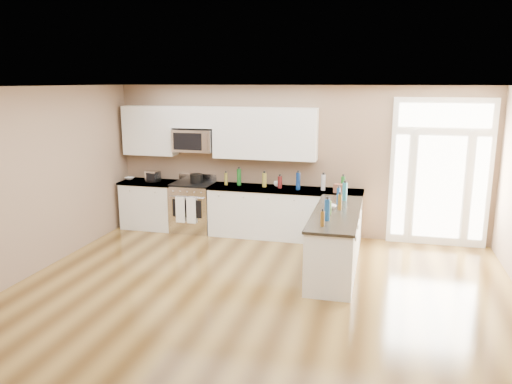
{
  "coord_description": "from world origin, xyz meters",
  "views": [
    {
      "loc": [
        1.54,
        -5.14,
        2.87
      ],
      "look_at": [
        -0.27,
        2.0,
        1.23
      ],
      "focal_mm": 35.0,
      "sensor_mm": 36.0,
      "label": 1
    }
  ],
  "objects_px": {
    "kitchen_range": "(193,207)",
    "stockpot": "(196,178)",
    "toaster_oven": "(153,176)",
    "peninsula_cabinet": "(335,243)"
  },
  "relations": [
    {
      "from": "stockpot",
      "to": "toaster_oven",
      "type": "xyz_separation_m",
      "value": [
        -0.88,
        -0.06,
        0.0
      ]
    },
    {
      "from": "toaster_oven",
      "to": "kitchen_range",
      "type": "bearing_deg",
      "value": 13.22
    },
    {
      "from": "kitchen_range",
      "to": "stockpot",
      "type": "xyz_separation_m",
      "value": [
        0.07,
        0.04,
        0.57
      ]
    },
    {
      "from": "peninsula_cabinet",
      "to": "toaster_oven",
      "type": "height_order",
      "value": "toaster_oven"
    },
    {
      "from": "kitchen_range",
      "to": "stockpot",
      "type": "relative_size",
      "value": 4.4
    },
    {
      "from": "kitchen_range",
      "to": "stockpot",
      "type": "distance_m",
      "value": 0.57
    },
    {
      "from": "stockpot",
      "to": "toaster_oven",
      "type": "bearing_deg",
      "value": -175.99
    },
    {
      "from": "stockpot",
      "to": "toaster_oven",
      "type": "relative_size",
      "value": 0.99
    },
    {
      "from": "kitchen_range",
      "to": "stockpot",
      "type": "height_order",
      "value": "stockpot"
    },
    {
      "from": "peninsula_cabinet",
      "to": "kitchen_range",
      "type": "distance_m",
      "value": 3.23
    }
  ]
}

